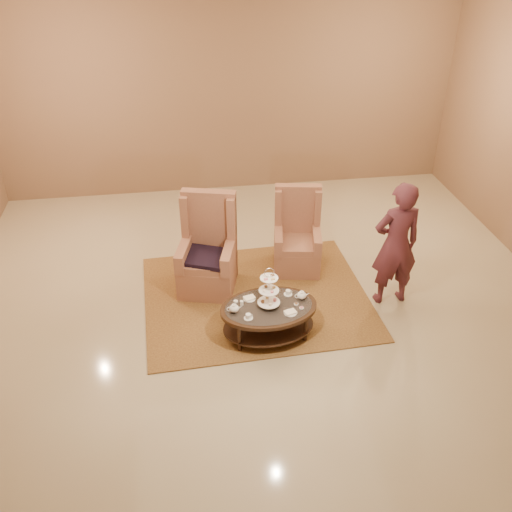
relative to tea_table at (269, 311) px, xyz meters
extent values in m
plane|color=tan|center=(0.01, 0.34, -0.36)|extent=(8.00, 8.00, 0.00)
cube|color=white|center=(0.01, 0.34, -0.36)|extent=(8.00, 8.00, 0.02)
cube|color=#8B674B|center=(0.01, 4.34, 1.39)|extent=(8.00, 0.04, 3.50)
cube|color=olive|center=(-0.03, 0.80, -0.35)|extent=(3.06, 2.58, 0.02)
cylinder|color=black|center=(-0.39, -0.25, -0.17)|extent=(0.05, 0.05, 0.39)
cylinder|color=black|center=(0.42, -0.18, -0.17)|extent=(0.05, 0.05, 0.39)
cylinder|color=black|center=(-0.42, 0.18, -0.17)|extent=(0.05, 0.05, 0.39)
cylinder|color=black|center=(0.39, 0.25, -0.17)|extent=(0.05, 0.05, 0.39)
cylinder|color=silver|center=(0.00, 0.00, 0.32)|extent=(0.01, 0.01, 0.49)
torus|color=silver|center=(0.00, 0.00, 0.57)|extent=(0.12, 0.02, 0.12)
cylinder|color=white|center=(0.00, 0.00, 0.14)|extent=(0.29, 0.29, 0.01)
cylinder|color=white|center=(0.00, 0.00, 0.32)|extent=(0.26, 0.26, 0.01)
cylinder|color=white|center=(0.00, 0.00, 0.49)|extent=(0.23, 0.23, 0.01)
cylinder|color=#C6656C|center=(0.07, 0.01, 0.16)|extent=(0.04, 0.04, 0.03)
cylinder|color=tan|center=(-0.01, 0.07, 0.16)|extent=(0.04, 0.04, 0.03)
cylinder|color=brown|center=(-0.07, -0.01, 0.16)|extent=(0.04, 0.04, 0.03)
cylinder|color=white|center=(0.01, -0.08, 0.16)|extent=(0.04, 0.04, 0.03)
ellipsoid|color=tan|center=(0.06, 0.02, 0.33)|extent=(0.05, 0.05, 0.03)
ellipsoid|color=brown|center=(-0.02, 0.06, 0.33)|extent=(0.05, 0.05, 0.03)
ellipsoid|color=white|center=(-0.06, -0.03, 0.33)|extent=(0.05, 0.05, 0.03)
ellipsoid|color=#C6656C|center=(0.03, -0.06, 0.33)|extent=(0.05, 0.05, 0.03)
cube|color=brown|center=(0.05, 0.04, 0.50)|extent=(0.05, 0.03, 0.02)
cube|color=white|center=(-0.04, 0.04, 0.50)|extent=(0.05, 0.03, 0.02)
cube|color=#C6656C|center=(-0.05, -0.04, 0.50)|extent=(0.05, 0.03, 0.02)
cube|color=tan|center=(0.04, -0.05, 0.50)|extent=(0.05, 0.03, 0.02)
ellipsoid|color=white|center=(-0.42, -0.06, 0.14)|extent=(0.13, 0.13, 0.09)
cylinder|color=white|center=(-0.42, -0.06, 0.18)|extent=(0.06, 0.06, 0.01)
sphere|color=white|center=(-0.42, -0.06, 0.20)|extent=(0.02, 0.02, 0.02)
cone|color=white|center=(-0.35, -0.05, 0.14)|extent=(0.07, 0.03, 0.05)
torus|color=white|center=(-0.48, -0.06, 0.14)|extent=(0.07, 0.02, 0.07)
ellipsoid|color=white|center=(0.42, 0.08, 0.14)|extent=(0.13, 0.13, 0.09)
cylinder|color=white|center=(0.42, 0.08, 0.18)|extent=(0.06, 0.06, 0.01)
sphere|color=white|center=(0.42, 0.08, 0.20)|extent=(0.02, 0.02, 0.02)
cone|color=white|center=(0.49, 0.09, 0.14)|extent=(0.07, 0.03, 0.05)
torus|color=white|center=(0.36, 0.08, 0.14)|extent=(0.07, 0.02, 0.07)
cylinder|color=white|center=(-0.28, -0.20, 0.09)|extent=(0.12, 0.12, 0.01)
cylinder|color=white|center=(-0.28, -0.20, 0.12)|extent=(0.07, 0.07, 0.05)
torus|color=white|center=(-0.24, -0.20, 0.12)|extent=(0.04, 0.01, 0.03)
cylinder|color=white|center=(0.28, 0.20, 0.09)|extent=(0.12, 0.12, 0.01)
cylinder|color=white|center=(0.28, 0.20, 0.12)|extent=(0.07, 0.07, 0.05)
torus|color=white|center=(0.31, 0.20, 0.12)|extent=(0.04, 0.01, 0.03)
cylinder|color=white|center=(-0.21, 0.18, 0.09)|extent=(0.17, 0.17, 0.01)
cube|color=white|center=(-0.21, 0.18, 0.10)|extent=(0.16, 0.13, 0.02)
cylinder|color=white|center=(0.23, -0.18, 0.09)|extent=(0.17, 0.17, 0.01)
cube|color=white|center=(0.23, -0.18, 0.10)|extent=(0.16, 0.13, 0.02)
cylinder|color=white|center=(-0.32, 0.07, 0.11)|extent=(0.05, 0.05, 0.06)
cylinder|color=white|center=(0.38, -0.11, 0.09)|extent=(0.06, 0.06, 0.01)
cylinder|color=#C6656C|center=(0.38, -0.11, 0.10)|extent=(0.04, 0.04, 0.01)
cylinder|color=white|center=(0.33, -0.02, 0.09)|extent=(0.06, 0.06, 0.01)
cylinder|color=brown|center=(0.33, -0.02, 0.10)|extent=(0.04, 0.04, 0.01)
cylinder|color=white|center=(-0.38, 0.14, 0.09)|extent=(0.06, 0.06, 0.01)
cylinder|color=white|center=(-0.38, 0.14, 0.10)|extent=(0.04, 0.04, 0.01)
cube|color=#9F654B|center=(-0.65, 1.10, -0.14)|extent=(0.89, 0.89, 0.44)
cube|color=#9F654B|center=(-0.67, 1.05, 0.13)|extent=(0.75, 0.75, 0.10)
cube|color=#9F654B|center=(-0.58, 1.40, 0.31)|extent=(0.74, 0.32, 1.35)
cube|color=#9F654B|center=(-0.89, 1.43, 0.63)|extent=(0.16, 0.25, 0.62)
cube|color=#9F654B|center=(-0.29, 1.28, 0.63)|extent=(0.16, 0.25, 0.62)
cube|color=#9F654B|center=(-0.96, 1.13, 0.21)|extent=(0.29, 0.66, 0.27)
cube|color=#9F654B|center=(-0.38, 0.98, 0.21)|extent=(0.29, 0.66, 0.27)
cube|color=black|center=(-0.68, 1.02, 0.20)|extent=(0.73, 0.70, 0.06)
cube|color=#9F654B|center=(0.65, 1.42, -0.16)|extent=(0.75, 0.75, 0.39)
cube|color=#9F654B|center=(0.65, 1.37, 0.08)|extent=(0.64, 0.64, 0.09)
cube|color=#9F654B|center=(0.70, 1.68, 0.24)|extent=(0.66, 0.24, 1.21)
cube|color=#9F654B|center=(0.42, 1.69, 0.52)|extent=(0.13, 0.22, 0.56)
cube|color=#9F654B|center=(0.97, 1.60, 0.52)|extent=(0.13, 0.22, 0.56)
cube|color=#9F654B|center=(0.38, 1.42, 0.15)|extent=(0.21, 0.60, 0.24)
cube|color=#9F654B|center=(0.91, 1.32, 0.15)|extent=(0.21, 0.60, 0.24)
imported|color=#4F222B|center=(1.72, 0.49, 0.50)|extent=(0.65, 0.45, 1.72)
camera|label=1|loc=(-0.97, -5.39, 4.23)|focal=40.00mm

